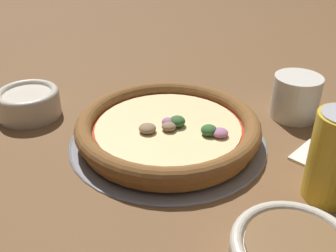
{
  "coord_description": "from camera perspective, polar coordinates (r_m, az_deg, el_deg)",
  "views": [
    {
      "loc": [
        0.32,
        -0.43,
        0.35
      ],
      "look_at": [
        0.0,
        0.0,
        0.03
      ],
      "focal_mm": 42.0,
      "sensor_mm": 36.0,
      "label": 1
    }
  ],
  "objects": [
    {
      "name": "ground_plane",
      "position": [
        0.64,
        -0.0,
        -2.15
      ],
      "size": [
        3.0,
        3.0,
        0.0
      ],
      "primitive_type": "plane",
      "color": "brown"
    },
    {
      "name": "pizza",
      "position": [
        0.63,
        0.02,
        -0.26
      ],
      "size": [
        0.29,
        0.29,
        0.04
      ],
      "color": "#A86B33",
      "rests_on": "pizza_tray"
    },
    {
      "name": "pizza_tray",
      "position": [
        0.64,
        -0.0,
        -1.95
      ],
      "size": [
        0.32,
        0.32,
        0.01
      ],
      "color": "gray",
      "rests_on": "ground_plane"
    },
    {
      "name": "beverage_can",
      "position": [
        0.54,
        23.14,
        -4.18
      ],
      "size": [
        0.07,
        0.07,
        0.12
      ],
      "color": "gold",
      "rests_on": "ground_plane"
    },
    {
      "name": "drinking_cup",
      "position": [
        0.73,
        18.04,
        4.04
      ],
      "size": [
        0.08,
        0.08,
        0.08
      ],
      "color": "silver",
      "rests_on": "ground_plane"
    },
    {
      "name": "bowl_near",
      "position": [
        0.75,
        -19.58,
        3.3
      ],
      "size": [
        0.11,
        0.11,
        0.05
      ],
      "color": "beige",
      "rests_on": "ground_plane"
    }
  ]
}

